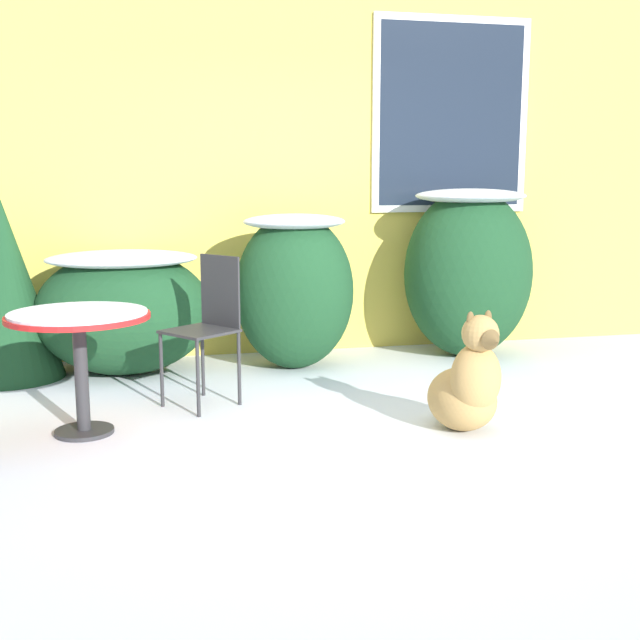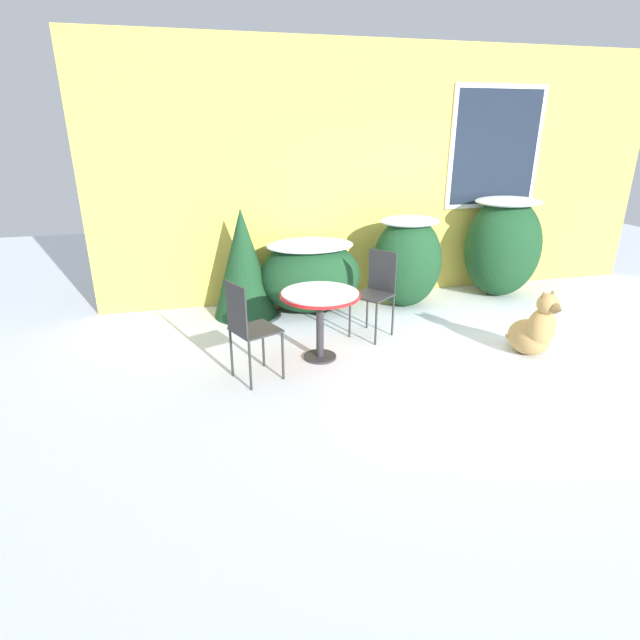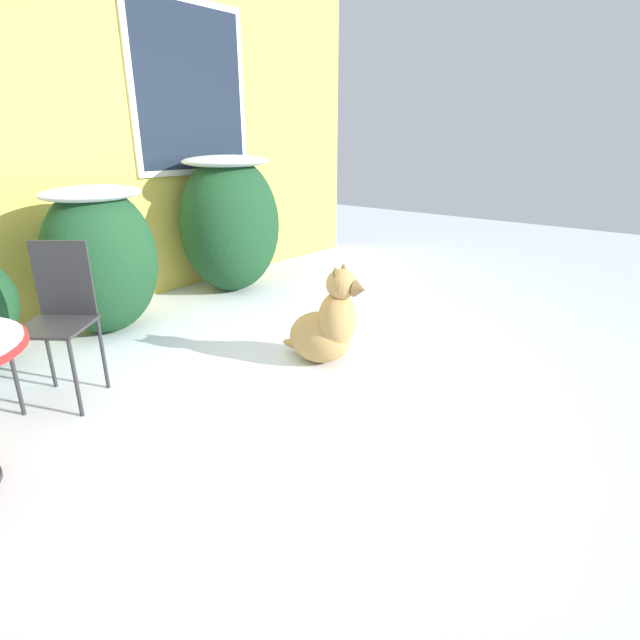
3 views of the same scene
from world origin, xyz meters
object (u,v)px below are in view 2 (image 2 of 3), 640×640
patio_chair_near_table (376,289)px  patio_table (320,303)px  patio_chair_far_side (248,326)px  dog (534,331)px

patio_chair_near_table → patio_table: bearing=-95.4°
patio_chair_far_side → dog: patio_chair_far_side is taller
patio_table → patio_chair_far_side: size_ratio=0.83×
patio_chair_far_side → dog: 2.98m
patio_chair_near_table → patio_chair_far_side: size_ratio=1.00×
patio_chair_near_table → dog: bearing=19.2°
patio_chair_near_table → patio_chair_far_side: same height
patio_chair_far_side → patio_table: bearing=-91.0°
patio_chair_near_table → patio_chair_far_side: (-1.54, -0.79, 0.00)m
dog → patio_chair_near_table: bearing=136.9°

